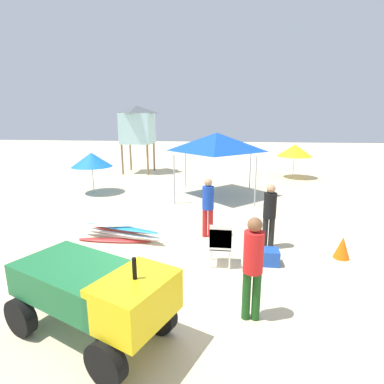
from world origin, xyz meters
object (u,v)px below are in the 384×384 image
at_px(utility_cart, 94,290).
at_px(lifeguard_tower, 137,125).
at_px(traffic_cone_near, 342,248).
at_px(stacked_plastic_chairs, 221,241).
at_px(surfboard_pile, 120,232).
at_px(popup_canopy, 217,142).
at_px(lifeguard_near_center, 270,212).
at_px(lifeguard_near_left, 253,262).
at_px(lifeguard_near_right, 208,204).
at_px(cooler_box, 268,257).
at_px(beach_umbrella_mid, 295,150).
at_px(beach_umbrella_left, 92,160).

height_order(utility_cart, lifeguard_tower, lifeguard_tower).
relative_size(utility_cart, traffic_cone_near, 5.27).
height_order(stacked_plastic_chairs, surfboard_pile, stacked_plastic_chairs).
xyz_separation_m(utility_cart, popup_canopy, (1.39, 9.08, 1.53)).
bearing_deg(lifeguard_near_center, utility_cart, -129.06).
relative_size(utility_cart, stacked_plastic_chairs, 2.76).
xyz_separation_m(utility_cart, lifeguard_near_center, (2.98, 3.67, 0.18)).
distance_m(lifeguard_near_left, traffic_cone_near, 3.53).
height_order(stacked_plastic_chairs, lifeguard_near_right, lifeguard_near_right).
xyz_separation_m(lifeguard_near_right, lifeguard_tower, (-5.03, 10.10, 1.96)).
xyz_separation_m(utility_cart, stacked_plastic_chairs, (1.79, 2.50, -0.18)).
height_order(lifeguard_near_left, cooler_box, lifeguard_near_left).
distance_m(popup_canopy, beach_umbrella_mid, 6.29).
relative_size(lifeguard_near_center, popup_canopy, 0.53).
bearing_deg(lifeguard_tower, lifeguard_near_right, -63.55).
xyz_separation_m(lifeguard_near_left, beach_umbrella_mid, (3.21, 13.00, 0.53)).
bearing_deg(stacked_plastic_chairs, lifeguard_near_center, 44.72).
distance_m(lifeguard_near_right, beach_umbrella_left, 7.18).
relative_size(lifeguard_near_center, lifeguard_tower, 0.42).
height_order(utility_cart, lifeguard_near_left, lifeguard_near_left).
relative_size(beach_umbrella_mid, traffic_cone_near, 3.60).
distance_m(stacked_plastic_chairs, cooler_box, 1.20).
xyz_separation_m(lifeguard_near_left, cooler_box, (0.54, 2.04, -0.85)).
height_order(stacked_plastic_chairs, cooler_box, stacked_plastic_chairs).
height_order(lifeguard_near_left, beach_umbrella_mid, beach_umbrella_mid).
bearing_deg(lifeguard_near_left, lifeguard_near_center, 78.03).
distance_m(surfboard_pile, lifeguard_tower, 11.31).
xyz_separation_m(lifeguard_near_center, beach_umbrella_left, (-7.08, 5.17, 0.54)).
xyz_separation_m(lifeguard_near_left, lifeguard_near_right, (-0.97, 3.53, -0.06)).
relative_size(lifeguard_near_center, beach_umbrella_mid, 0.88).
distance_m(lifeguard_near_center, cooler_box, 1.22).
bearing_deg(cooler_box, beach_umbrella_mid, 76.27).
relative_size(lifeguard_tower, cooler_box, 8.69).
distance_m(utility_cart, beach_umbrella_mid, 14.82).
bearing_deg(beach_umbrella_mid, beach_umbrella_left, -153.25).
bearing_deg(beach_umbrella_mid, surfboard_pile, -123.11).
height_order(utility_cart, popup_canopy, popup_canopy).
xyz_separation_m(lifeguard_tower, beach_umbrella_left, (-0.46, -5.51, -1.42)).
bearing_deg(stacked_plastic_chairs, utility_cart, -125.68).
distance_m(utility_cart, lifeguard_near_right, 4.46).
relative_size(popup_canopy, cooler_box, 6.79).
relative_size(utility_cart, lifeguard_tower, 0.70).
bearing_deg(surfboard_pile, lifeguard_tower, 104.07).
height_order(lifeguard_near_center, lifeguard_tower, lifeguard_tower).
distance_m(popup_canopy, cooler_box, 6.84).
bearing_deg(beach_umbrella_left, surfboard_pile, -58.71).
bearing_deg(lifeguard_near_center, traffic_cone_near, -13.27).
bearing_deg(lifeguard_near_left, cooler_box, 75.31).
distance_m(utility_cart, cooler_box, 4.04).
distance_m(surfboard_pile, traffic_cone_near, 5.66).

